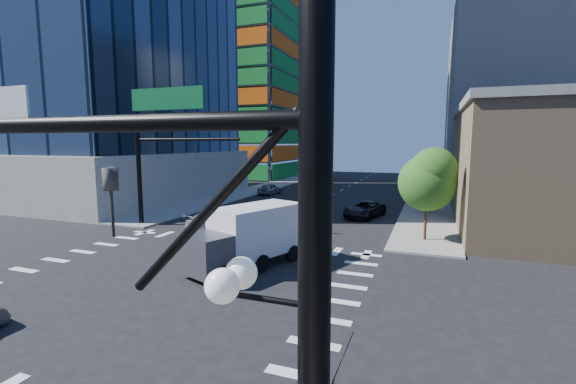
% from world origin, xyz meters
% --- Properties ---
extents(ground, '(160.00, 160.00, 0.00)m').
position_xyz_m(ground, '(0.00, 0.00, 0.00)').
color(ground, black).
rests_on(ground, ground).
extents(road_markings, '(20.00, 20.00, 0.01)m').
position_xyz_m(road_markings, '(0.00, 0.00, 0.01)').
color(road_markings, silver).
rests_on(road_markings, ground).
extents(sidewalk_ne, '(5.00, 60.00, 0.15)m').
position_xyz_m(sidewalk_ne, '(12.50, 40.00, 0.07)').
color(sidewalk_ne, gray).
rests_on(sidewalk_ne, ground).
extents(sidewalk_nw, '(5.00, 60.00, 0.15)m').
position_xyz_m(sidewalk_nw, '(-12.50, 40.00, 0.07)').
color(sidewalk_nw, gray).
rests_on(sidewalk_nw, ground).
extents(construction_building, '(25.16, 34.50, 70.60)m').
position_xyz_m(construction_building, '(-27.41, 61.93, 24.61)').
color(construction_building, slate).
rests_on(construction_building, ground).
extents(bg_building_ne, '(24.00, 30.00, 28.00)m').
position_xyz_m(bg_building_ne, '(27.00, 55.00, 14.00)').
color(bg_building_ne, slate).
rests_on(bg_building_ne, ground).
extents(signal_mast_se, '(10.51, 2.48, 9.00)m').
position_xyz_m(signal_mast_se, '(10.60, -11.50, 5.01)').
color(signal_mast_se, black).
rests_on(signal_mast_se, sidewalk_se).
extents(signal_mast_nw, '(10.20, 0.40, 9.00)m').
position_xyz_m(signal_mast_nw, '(-10.00, 11.50, 5.49)').
color(signal_mast_nw, black).
rests_on(signal_mast_nw, sidewalk_nw).
extents(tree_south, '(4.16, 4.16, 6.82)m').
position_xyz_m(tree_south, '(12.63, 13.90, 4.69)').
color(tree_south, '#382316').
rests_on(tree_south, sidewalk_ne).
extents(tree_north, '(3.54, 3.52, 5.78)m').
position_xyz_m(tree_north, '(12.93, 25.90, 3.99)').
color(tree_north, '#382316').
rests_on(tree_north, sidewalk_ne).
extents(car_nb_far, '(3.97, 6.16, 1.58)m').
position_xyz_m(car_nb_far, '(6.77, 21.75, 0.79)').
color(car_nb_far, black).
rests_on(car_nb_far, ground).
extents(car_sb_near, '(3.44, 5.58, 1.51)m').
position_xyz_m(car_sb_near, '(-4.36, 12.16, 0.75)').
color(car_sb_near, silver).
rests_on(car_sb_near, ground).
extents(car_sb_mid, '(2.37, 4.80, 1.57)m').
position_xyz_m(car_sb_mid, '(-8.50, 33.97, 0.79)').
color(car_sb_mid, gray).
rests_on(car_sb_mid, ground).
extents(box_truck_near, '(5.18, 7.35, 3.55)m').
position_xyz_m(box_truck_near, '(2.68, 3.81, 1.57)').
color(box_truck_near, black).
rests_on(box_truck_near, ground).
extents(box_truck_far, '(3.46, 6.96, 3.53)m').
position_xyz_m(box_truck_far, '(-4.58, 44.96, 1.56)').
color(box_truck_far, black).
rests_on(box_truck_far, ground).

